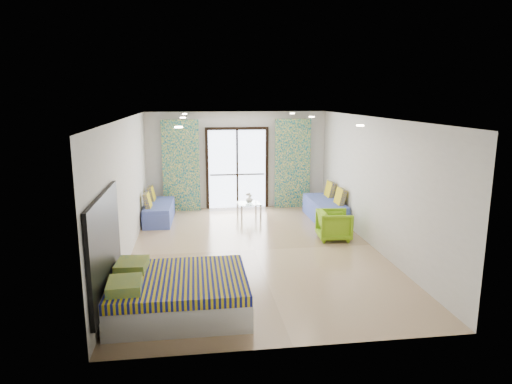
{
  "coord_description": "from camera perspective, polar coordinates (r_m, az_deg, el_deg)",
  "views": [
    {
      "loc": [
        -1.18,
        -8.89,
        3.13
      ],
      "look_at": [
        0.08,
        0.36,
        1.15
      ],
      "focal_mm": 32.0,
      "sensor_mm": 36.0,
      "label": 1
    }
  ],
  "objects": [
    {
      "name": "coffee_table",
      "position": [
        11.9,
        -0.9,
        -1.58
      ],
      "size": [
        0.64,
        0.64,
        0.67
      ],
      "rotation": [
        0.0,
        0.0,
        0.12
      ],
      "color": "silver",
      "rests_on": "floor"
    },
    {
      "name": "wall_right",
      "position": [
        9.78,
        14.51,
        1.11
      ],
      "size": [
        0.01,
        7.5,
        2.7
      ],
      "primitive_type": null,
      "color": "silver",
      "rests_on": "ground"
    },
    {
      "name": "downlight_c",
      "position": [
        9.9,
        -9.13,
        9.17
      ],
      "size": [
        0.12,
        0.12,
        0.02
      ],
      "primitive_type": "cylinder",
      "color": "#FFE0B2",
      "rests_on": "ceiling"
    },
    {
      "name": "daybed_right",
      "position": [
        11.83,
        8.68,
        -2.09
      ],
      "size": [
        0.73,
        1.84,
        0.91
      ],
      "rotation": [
        0.0,
        0.0,
        0.01
      ],
      "color": "#495AAE",
      "rests_on": "floor"
    },
    {
      "name": "switch_plate",
      "position": [
        7.96,
        -16.83,
        -3.68
      ],
      "size": [
        0.02,
        0.1,
        0.1
      ],
      "primitive_type": "cube",
      "color": "silver",
      "rests_on": "wall_left"
    },
    {
      "name": "downlight_d",
      "position": [
        10.23,
        6.97,
        9.31
      ],
      "size": [
        0.12,
        0.12,
        0.02
      ],
      "primitive_type": "cylinder",
      "color": "#FFE0B2",
      "rests_on": "ceiling"
    },
    {
      "name": "bed",
      "position": [
        6.94,
        -9.75,
        -12.38
      ],
      "size": [
        1.98,
        1.62,
        0.68
      ],
      "color": "silver",
      "rests_on": "floor"
    },
    {
      "name": "wall_back",
      "position": [
        12.81,
        -2.39,
        3.98
      ],
      "size": [
        5.0,
        0.01,
        2.7
      ],
      "primitive_type": null,
      "color": "silver",
      "rests_on": "ground"
    },
    {
      "name": "wall_front",
      "position": [
        5.56,
        4.94,
        -6.72
      ],
      "size": [
        5.0,
        0.01,
        2.7
      ],
      "primitive_type": null,
      "color": "silver",
      "rests_on": "ground"
    },
    {
      "name": "curtain_left",
      "position": [
        12.6,
        -9.35,
        3.24
      ],
      "size": [
        1.0,
        0.1,
        2.5
      ],
      "primitive_type": "cube",
      "color": "silver",
      "rests_on": "floor"
    },
    {
      "name": "armchair",
      "position": [
        10.23,
        9.75,
        -3.92
      ],
      "size": [
        0.7,
        0.74,
        0.71
      ],
      "primitive_type": "imported",
      "rotation": [
        0.0,
        0.0,
        1.5
      ],
      "color": "#7AB016",
      "rests_on": "floor"
    },
    {
      "name": "downlight_a",
      "position": [
        6.9,
        -9.66,
        8.0
      ],
      "size": [
        0.12,
        0.12,
        0.02
      ],
      "primitive_type": "cylinder",
      "color": "#FFE0B2",
      "rests_on": "ceiling"
    },
    {
      "name": "balcony_rail",
      "position": [
        12.86,
        -2.36,
        2.2
      ],
      "size": [
        1.52,
        0.03,
        0.04
      ],
      "primitive_type": "cube",
      "color": "#595451",
      "rests_on": "balcony_door"
    },
    {
      "name": "vase",
      "position": [
        11.92,
        -0.85,
        -0.9
      ],
      "size": [
        0.22,
        0.22,
        0.19
      ],
      "primitive_type": "imported",
      "rotation": [
        0.0,
        0.0,
        -0.18
      ],
      "color": "white",
      "rests_on": "coffee_table"
    },
    {
      "name": "headboard",
      "position": [
        6.78,
        -18.36,
        -6.5
      ],
      "size": [
        0.06,
        2.1,
        1.5
      ],
      "primitive_type": "cube",
      "color": "black",
      "rests_on": "floor"
    },
    {
      "name": "downlight_e",
      "position": [
        11.9,
        -8.92,
        9.62
      ],
      "size": [
        0.12,
        0.12,
        0.02
      ],
      "primitive_type": "cylinder",
      "color": "#FFE0B2",
      "rests_on": "ceiling"
    },
    {
      "name": "curtain_right",
      "position": [
        12.89,
        4.58,
        3.55
      ],
      "size": [
        1.0,
        0.1,
        2.5
      ],
      "primitive_type": "cube",
      "color": "silver",
      "rests_on": "floor"
    },
    {
      "name": "downlight_f",
      "position": [
        12.17,
        4.57,
        9.77
      ],
      "size": [
        0.12,
        0.12,
        0.02
      ],
      "primitive_type": "cylinder",
      "color": "#FFE0B2",
      "rests_on": "ceiling"
    },
    {
      "name": "floor",
      "position": [
        9.49,
        -0.17,
        -7.27
      ],
      "size": [
        5.0,
        7.5,
        0.01
      ],
      "primitive_type": null,
      "color": "#987B5B",
      "rests_on": "ground"
    },
    {
      "name": "daybed_left",
      "position": [
        11.82,
        -12.05,
        -2.36
      ],
      "size": [
        0.71,
        1.69,
        0.82
      ],
      "rotation": [
        0.0,
        0.0,
        -0.04
      ],
      "color": "#495AAE",
      "rests_on": "floor"
    },
    {
      "name": "ceiling",
      "position": [
        8.97,
        -0.18,
        9.24
      ],
      "size": [
        5.0,
        7.5,
        0.01
      ],
      "primitive_type": null,
      "color": "silver",
      "rests_on": "ground"
    },
    {
      "name": "downlight_b",
      "position": [
        7.37,
        12.9,
        8.11
      ],
      "size": [
        0.12,
        0.12,
        0.02
      ],
      "primitive_type": "cylinder",
      "color": "#FFE0B2",
      "rests_on": "ceiling"
    },
    {
      "name": "wall_left",
      "position": [
        9.16,
        -15.88,
        0.31
      ],
      "size": [
        0.01,
        7.5,
        2.7
      ],
      "primitive_type": null,
      "color": "silver",
      "rests_on": "ground"
    },
    {
      "name": "balcony_door",
      "position": [
        12.8,
        -2.37,
        3.55
      ],
      "size": [
        1.76,
        0.08,
        2.28
      ],
      "color": "black",
      "rests_on": "floor"
    }
  ]
}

